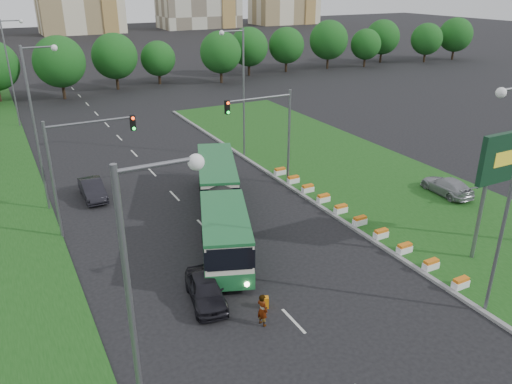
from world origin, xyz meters
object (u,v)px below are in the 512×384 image
traffic_mast_left (76,158)px  pedestrian (262,310)px  articulated_bus (216,203)px  car_left_far (93,189)px  traffic_mast_median (272,125)px  car_left_near (206,290)px  car_median (447,186)px  shopping_trolley (265,302)px

traffic_mast_left → pedestrian: (5.84, -14.49, -4.46)m
articulated_bus → car_left_far: articulated_bus is taller
pedestrian → car_left_far: bearing=-2.9°
traffic_mast_median → car_left_far: traffic_mast_median is taller
traffic_mast_median → pedestrian: (-9.31, -15.49, -4.46)m
traffic_mast_left → car_left_near: (4.10, -11.34, -4.61)m
articulated_bus → car_median: bearing=9.5°
traffic_mast_left → pedestrian: size_ratio=4.49×
shopping_trolley → traffic_mast_left: bearing=139.6°
traffic_mast_left → car_median: 27.96m
traffic_mast_median → traffic_mast_left: size_ratio=1.00×
car_median → pedestrian: size_ratio=2.63×
articulated_bus → car_left_far: (-6.68, 9.09, -1.01)m
car_median → shopping_trolley: bearing=21.6°
traffic_mast_left → articulated_bus: (8.25, -3.44, -3.59)m
articulated_bus → pedestrian: 11.34m
car_left_far → articulated_bus: bearing=-53.4°
pedestrian → shopping_trolley: (0.79, 1.16, -0.57)m
articulated_bus → car_left_near: articulated_bus is taller
traffic_mast_left → car_left_far: bearing=74.5°
car_median → car_left_far: bearing=-22.6°
traffic_mast_median → pedestrian: bearing=-121.0°
traffic_mast_left → car_median: bearing=-15.0°
car_left_far → car_median: car_median is taller
traffic_mast_median → car_median: traffic_mast_median is taller
traffic_mast_median → articulated_bus: 8.96m
articulated_bus → car_left_far: bearing=147.2°
car_median → shopping_trolley: 20.95m
car_left_near → car_left_far: 17.18m
traffic_mast_left → shopping_trolley: 15.71m
pedestrian → shopping_trolley: bearing=-49.2°
car_left_near → shopping_trolley: (2.54, -1.98, -0.41)m
car_left_near → pedestrian: 3.60m
articulated_bus → car_left_near: 8.98m
car_left_far → car_median: bearing=-26.8°
traffic_mast_median → shopping_trolley: bearing=-120.7°
traffic_mast_median → pedestrian: size_ratio=4.49×
traffic_mast_median → car_left_far: size_ratio=1.77×
traffic_mast_left → car_left_far: 7.46m
traffic_mast_left → shopping_trolley: size_ratio=12.30×
car_median → traffic_mast_median: bearing=-30.9°
car_left_far → car_left_near: bearing=-81.3°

